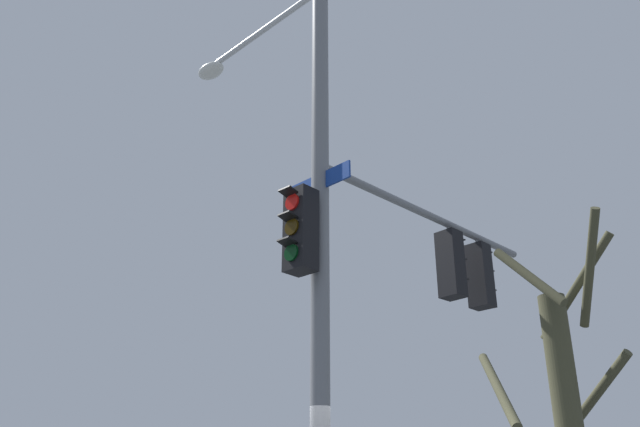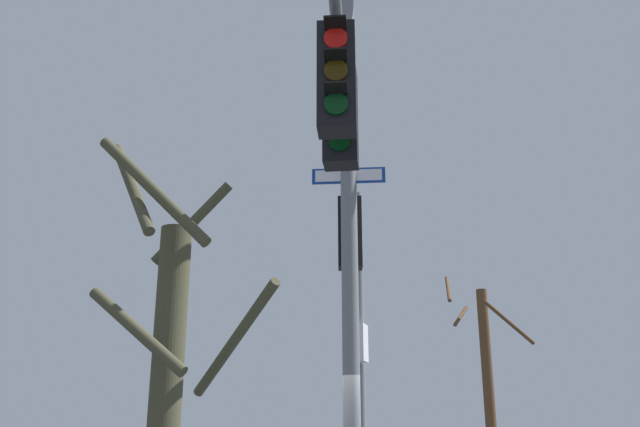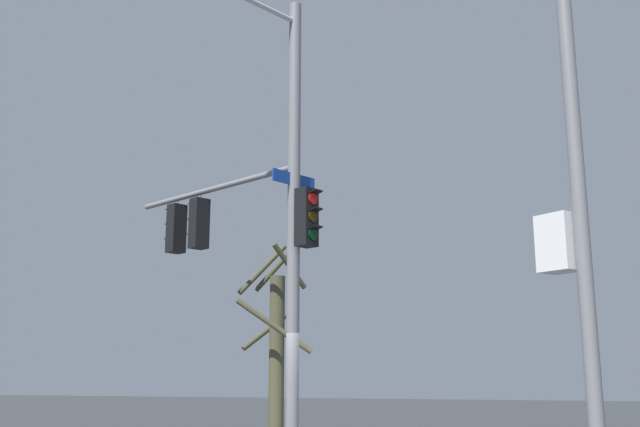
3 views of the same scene
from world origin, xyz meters
TOP-DOWN VIEW (x-y plane):
  - main_signal_pole_assembly at (0.10, -1.38)m, footprint 5.16×5.16m

SIDE VIEW (x-z plane):
  - main_signal_pole_assembly at x=0.10m, z-range 0.47..9.57m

